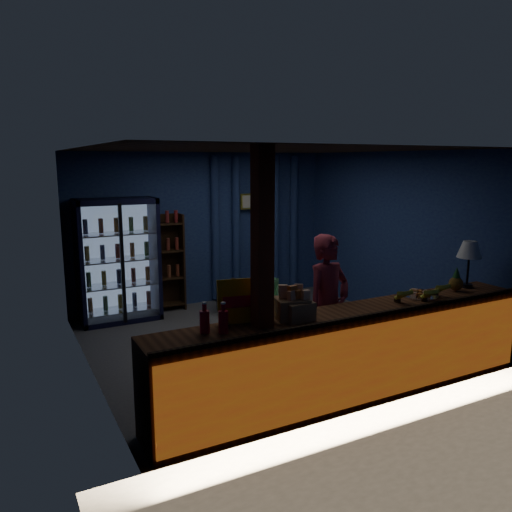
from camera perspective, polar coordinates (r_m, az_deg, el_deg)
The scene contains 19 objects.
ground at distance 7.03m, azimuth 0.89°, elevation -9.62°, with size 4.60×4.60×0.00m, color #515154.
room_walls at distance 6.65m, azimuth 0.93°, elevation 3.16°, with size 4.60×4.60×4.60m.
counter at distance 5.37m, azimuth 10.85°, elevation -10.99°, with size 4.40×0.57×0.99m.
support_post at distance 4.56m, azimuth 0.72°, elevation -3.83°, with size 0.16×0.16×2.60m, color #9C3016.
beverage_cooler at distance 8.01m, azimuth -15.59°, elevation -0.53°, with size 1.20×0.62×1.90m.
bottle_shelf at distance 8.38m, azimuth -10.07°, elevation -0.78°, with size 0.50×0.28×1.60m.
curtain_folds at distance 9.02m, azimuth 0.02°, elevation 3.46°, with size 1.74×0.14×2.50m.
framed_picture at distance 8.87m, azimuth -0.71°, elevation 6.25°, with size 0.36×0.04×0.28m.
shopkeeper at distance 5.70m, azimuth 8.20°, elevation -5.84°, with size 0.61×0.40×1.66m, color maroon.
green_chair at distance 8.40m, azimuth -0.21°, elevation -4.26°, with size 0.58×0.59×0.54m, color #5BB66A.
side_table at distance 8.25m, azimuth -2.60°, elevation -4.80°, with size 0.60×0.50×0.56m.
yellow_sign at distance 4.71m, azimuth -1.24°, elevation -5.13°, with size 0.54×0.21×0.42m.
soda_bottles at distance 4.46m, azimuth -4.82°, elevation -7.36°, with size 0.23×0.17×0.28m.
snack_box_left at distance 4.86m, azimuth 4.08°, elevation -5.80°, with size 0.36×0.32×0.33m.
snack_box_centre at distance 4.83m, azimuth 4.82°, elevation -6.09°, with size 0.28×0.23×0.29m.
pastry_tray at distance 5.92m, azimuth 18.25°, elevation -4.24°, with size 0.40×0.40×0.07m.
banana_bunches at distance 5.75m, azimuth 18.47°, elevation -3.99°, with size 0.82×0.31×0.18m.
table_lamp at distance 6.46m, azimuth 23.21°, elevation 0.50°, with size 0.29×0.29×0.57m.
pineapple at distance 6.29m, azimuth 21.89°, elevation -2.71°, with size 0.16×0.16×0.28m.
Camera 1 is at (-3.15, -5.79, 2.45)m, focal length 35.00 mm.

